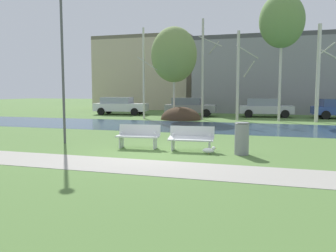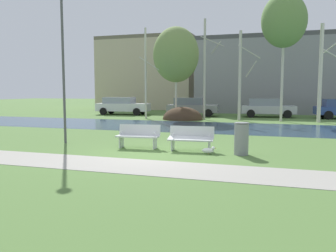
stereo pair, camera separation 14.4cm
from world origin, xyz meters
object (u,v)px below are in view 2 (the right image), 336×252
trash_bin (241,138)px  parked_van_nearest_white (122,105)px  parked_sedan_second_grey (192,106)px  bench_left (138,136)px  parked_hatch_third_silver (267,107)px  bench_right (191,138)px  seagull (209,150)px  streetlamp (63,41)px

trash_bin → parked_van_nearest_white: 20.77m
trash_bin → parked_sedan_second_grey: size_ratio=0.25×
bench_left → trash_bin: 3.81m
parked_hatch_third_silver → bench_right: bearing=-96.6°
parked_van_nearest_white → parked_sedan_second_grey: size_ratio=1.10×
parked_sedan_second_grey → parked_van_nearest_white: bearing=-178.7°
seagull → parked_van_nearest_white: parked_van_nearest_white is taller
seagull → streetlamp: streetlamp is taller
streetlamp → parked_van_nearest_white: streetlamp is taller
parked_sedan_second_grey → parked_hatch_third_silver: bearing=5.8°
parked_hatch_third_silver → bench_left: bearing=-103.1°
bench_left → seagull: bench_left is taller
bench_right → parked_hatch_third_silver: bearing=83.4°
bench_left → parked_van_nearest_white: bearing=116.8°
bench_left → parked_hatch_third_silver: 17.82m
parked_sedan_second_grey → parked_hatch_third_silver: (6.09, 0.62, -0.02)m
bench_left → bench_right: (2.02, 0.00, 0.00)m
bench_left → bench_right: size_ratio=1.00×
parked_van_nearest_white → parked_hatch_third_silver: 12.45m
trash_bin → parked_sedan_second_grey: bearing=109.1°
streetlamp → parked_hatch_third_silver: streetlamp is taller
bench_right → bench_left: bearing=180.0°
parked_hatch_third_silver → trash_bin: bearing=-90.7°
seagull → parked_sedan_second_grey: (-4.82, 17.21, 0.67)m
streetlamp → parked_hatch_third_silver: size_ratio=1.44×
parked_hatch_third_silver → parked_sedan_second_grey: bearing=-174.2°
trash_bin → parked_van_nearest_white: (-12.20, 16.81, 0.25)m
bench_left → seagull: size_ratio=3.40×
bench_left → parked_sedan_second_grey: bearing=97.0°
streetlamp → bench_left: bearing=-4.4°
bench_right → parked_sedan_second_grey: parked_sedan_second_grey is taller
parked_van_nearest_white → parked_hatch_third_silver: size_ratio=1.10×
streetlamp → parked_van_nearest_white: 17.43m
parked_van_nearest_white → parked_sedan_second_grey: bearing=1.3°
bench_left → streetlamp: size_ratio=0.26×
trash_bin → parked_sedan_second_grey: 17.94m
streetlamp → parked_hatch_third_silver: (7.34, 17.11, -3.31)m
streetlamp → parked_sedan_second_grey: bearing=85.7°
bench_right → streetlamp: streetlamp is taller
bench_right → parked_van_nearest_white: 19.60m
parked_van_nearest_white → streetlamp: bearing=-72.7°
bench_right → parked_sedan_second_grey: 17.23m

